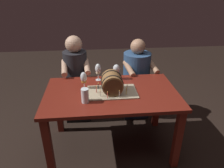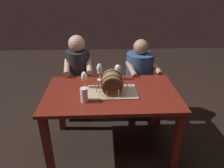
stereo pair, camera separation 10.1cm
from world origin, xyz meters
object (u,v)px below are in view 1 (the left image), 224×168
(dining_table, at_px, (111,101))
(wine_glass_white, at_px, (98,69))
(barrel_cake, at_px, (112,84))
(person_seated_left, at_px, (77,83))
(person_seated_right, at_px, (136,81))
(wine_glass_amber, at_px, (84,78))
(beer_pint, at_px, (85,96))
(wine_glass_rose, at_px, (116,69))

(dining_table, xyz_separation_m, wine_glass_white, (-0.13, 0.31, 0.25))
(barrel_cake, height_order, wine_glass_white, barrel_cake)
(person_seated_left, xyz_separation_m, person_seated_right, (0.82, 0.00, -0.00))
(person_seated_left, relative_size, person_seated_right, 1.05)
(wine_glass_amber, bearing_deg, person_seated_right, 38.93)
(beer_pint, distance_m, person_seated_right, 1.12)
(wine_glass_amber, distance_m, person_seated_left, 0.67)
(dining_table, bearing_deg, wine_glass_amber, 160.61)
(barrel_cake, height_order, person_seated_right, person_seated_right)
(wine_glass_white, height_order, beer_pint, wine_glass_white)
(wine_glass_amber, bearing_deg, beer_pint, -86.71)
(wine_glass_rose, xyz_separation_m, person_seated_left, (-0.50, 0.35, -0.33))
(wine_glass_rose, height_order, beer_pint, wine_glass_rose)
(wine_glass_white, bearing_deg, person_seated_right, 33.47)
(wine_glass_rose, xyz_separation_m, person_seated_right, (0.32, 0.35, -0.33))
(beer_pint, height_order, person_seated_right, person_seated_right)
(wine_glass_white, bearing_deg, person_seated_left, 128.89)
(beer_pint, relative_size, person_seated_left, 0.12)
(wine_glass_rose, distance_m, beer_pint, 0.62)
(wine_glass_rose, distance_m, person_seated_left, 0.69)
(wine_glass_rose, bearing_deg, wine_glass_white, -178.02)
(wine_glass_amber, relative_size, person_seated_left, 0.16)
(dining_table, distance_m, person_seated_left, 0.79)
(dining_table, distance_m, person_seated_right, 0.79)
(person_seated_right, bearing_deg, wine_glass_amber, -141.07)
(wine_glass_white, relative_size, beer_pint, 1.42)
(person_seated_left, bearing_deg, wine_glass_amber, -77.43)
(wine_glass_amber, bearing_deg, barrel_cake, -21.49)
(wine_glass_white, height_order, wine_glass_amber, wine_glass_white)
(beer_pint, bearing_deg, dining_table, 33.91)
(barrel_cake, distance_m, person_seated_right, 0.85)
(barrel_cake, relative_size, wine_glass_rose, 2.80)
(dining_table, relative_size, person_seated_right, 1.24)
(wine_glass_white, relative_size, wine_glass_amber, 1.05)
(barrel_cake, bearing_deg, person_seated_right, 59.08)
(wine_glass_white, bearing_deg, dining_table, -67.97)
(dining_table, distance_m, beer_pint, 0.37)
(barrel_cake, distance_m, beer_pint, 0.32)
(dining_table, height_order, person_seated_left, person_seated_left)
(wine_glass_amber, relative_size, person_seated_right, 0.17)
(barrel_cake, distance_m, wine_glass_rose, 0.34)
(dining_table, bearing_deg, wine_glass_rose, 74.29)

